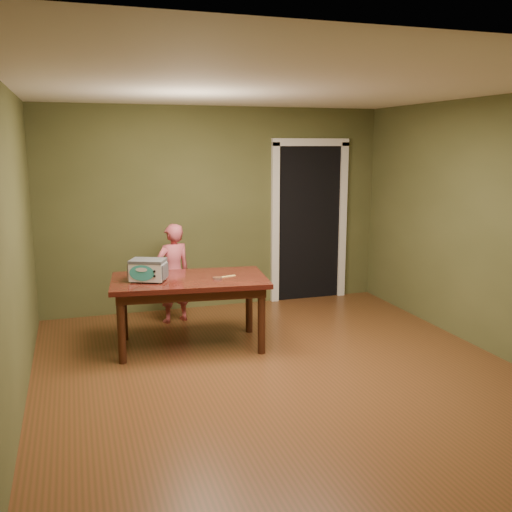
# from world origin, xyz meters

# --- Properties ---
(floor) EXTENTS (5.00, 5.00, 0.00)m
(floor) POSITION_xyz_m (0.00, 0.00, 0.00)
(floor) COLOR brown
(floor) RESTS_ON ground
(room_shell) EXTENTS (4.52, 5.02, 2.61)m
(room_shell) POSITION_xyz_m (0.00, 0.00, 1.71)
(room_shell) COLOR brown
(room_shell) RESTS_ON ground
(doorway) EXTENTS (1.10, 0.66, 2.25)m
(doorway) POSITION_xyz_m (1.30, 2.78, 1.06)
(doorway) COLOR black
(doorway) RESTS_ON ground
(dining_table) EXTENTS (1.69, 1.08, 0.75)m
(dining_table) POSITION_xyz_m (-0.66, 1.05, 0.65)
(dining_table) COLOR #330E0B
(dining_table) RESTS_ON floor
(toy_oven) EXTENTS (0.42, 0.36, 0.23)m
(toy_oven) POSITION_xyz_m (-1.09, 1.04, 0.87)
(toy_oven) COLOR #4C4F54
(toy_oven) RESTS_ON dining_table
(baking_pan) EXTENTS (0.10, 0.10, 0.02)m
(baking_pan) POSITION_xyz_m (-0.40, 0.90, 0.76)
(baking_pan) COLOR silver
(baking_pan) RESTS_ON dining_table
(spatula) EXTENTS (0.18, 0.07, 0.01)m
(spatula) POSITION_xyz_m (-0.27, 0.98, 0.75)
(spatula) COLOR #F6DA6B
(spatula) RESTS_ON dining_table
(child) EXTENTS (0.50, 0.40, 1.20)m
(child) POSITION_xyz_m (-0.68, 1.97, 0.60)
(child) COLOR #C85260
(child) RESTS_ON floor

